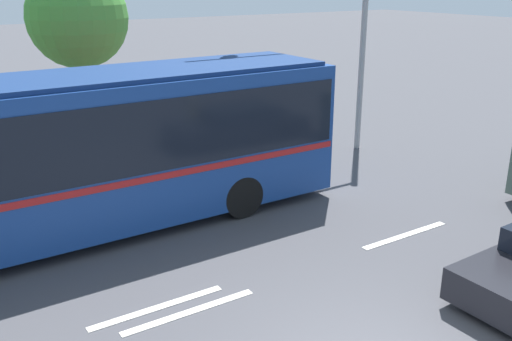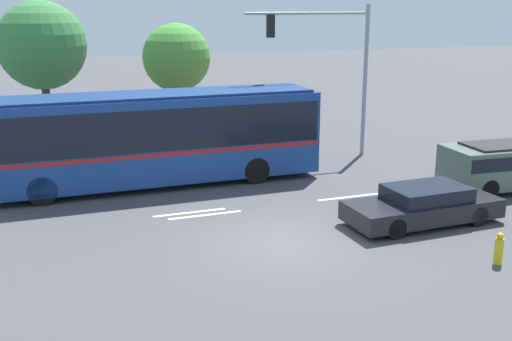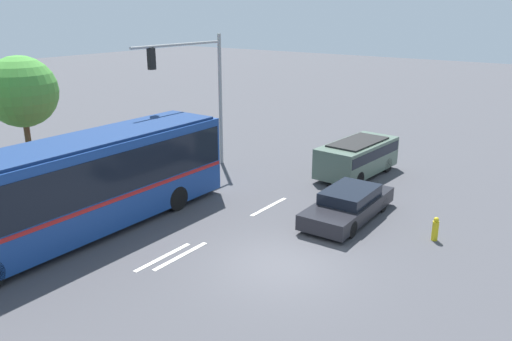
# 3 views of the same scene
# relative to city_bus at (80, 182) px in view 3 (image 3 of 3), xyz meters

# --- Properties ---
(ground_plane) EXTENTS (140.00, 140.00, 0.00)m
(ground_plane) POSITION_rel_city_bus_xyz_m (2.14, -6.97, -1.95)
(ground_plane) COLOR #444449
(city_bus) EXTENTS (12.17, 2.63, 3.43)m
(city_bus) POSITION_rel_city_bus_xyz_m (0.00, 0.00, 0.00)
(city_bus) COLOR navy
(city_bus) RESTS_ON ground
(sedan_foreground) EXTENTS (4.86, 1.96, 1.17)m
(sedan_foreground) POSITION_rel_city_bus_xyz_m (6.82, -7.03, -1.38)
(sedan_foreground) COLOR black
(sedan_foreground) RESTS_ON ground
(suv_left_lane) EXTENTS (4.86, 2.32, 1.71)m
(suv_left_lane) POSITION_rel_city_bus_xyz_m (11.86, -4.97, -0.95)
(suv_left_lane) COLOR #516656
(suv_left_lane) RESTS_ON ground
(traffic_light_pole) EXTENTS (5.65, 0.24, 6.56)m
(traffic_light_pole) POSITION_rel_city_bus_xyz_m (8.21, 1.64, 2.40)
(traffic_light_pole) COLOR gray
(traffic_light_pole) RESTS_ON ground
(flowering_hedge) EXTENTS (9.36, 1.05, 1.45)m
(flowering_hedge) POSITION_rel_city_bus_xyz_m (2.77, 4.28, -1.23)
(flowering_hedge) COLOR #286028
(flowering_hedge) RESTS_ON ground
(street_tree_centre) EXTENTS (3.31, 3.31, 5.70)m
(street_tree_centre) POSITION_rel_city_bus_xyz_m (2.64, 7.76, 2.09)
(street_tree_centre) COLOR brown
(street_tree_centre) RESTS_ON ground
(fire_hydrant) EXTENTS (0.22, 0.22, 0.86)m
(fire_hydrant) POSITION_rel_city_bus_xyz_m (6.83, -10.35, -1.53)
(fire_hydrant) COLOR gold
(fire_hydrant) RESTS_ON ground
(lane_stripe_near) EXTENTS (2.40, 0.16, 0.01)m
(lane_stripe_near) POSITION_rel_city_bus_xyz_m (0.32, -3.64, -1.94)
(lane_stripe_near) COLOR silver
(lane_stripe_near) RESTS_ON ground
(lane_stripe_mid) EXTENTS (2.40, 0.16, 0.01)m
(lane_stripe_mid) POSITION_rel_city_bus_xyz_m (0.72, -4.05, -1.94)
(lane_stripe_mid) COLOR silver
(lane_stripe_mid) RESTS_ON ground
(lane_stripe_far) EXTENTS (2.40, 0.16, 0.01)m
(lane_stripe_far) POSITION_rel_city_bus_xyz_m (5.97, -3.91, -1.94)
(lane_stripe_far) COLOR silver
(lane_stripe_far) RESTS_ON ground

